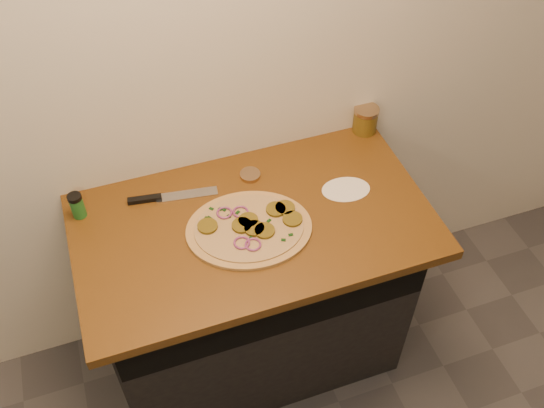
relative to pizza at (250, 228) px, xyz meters
name	(u,v)px	position (x,y,z in m)	size (l,w,h in m)	color
cabinet	(253,293)	(0.02, 0.07, -0.48)	(1.10, 0.60, 0.86)	black
countertop	(253,224)	(0.02, 0.04, -0.03)	(1.20, 0.70, 0.04)	brown
pizza	(250,228)	(0.00, 0.00, 0.00)	(0.48, 0.48, 0.03)	tan
chefs_knife	(165,197)	(-0.23, 0.23, 0.00)	(0.31, 0.08, 0.02)	#B7BAC1
mason_jar_lid	(250,175)	(0.08, 0.24, 0.00)	(0.07, 0.07, 0.02)	tan
salsa_jar	(365,119)	(0.57, 0.34, 0.04)	(0.10, 0.10, 0.10)	maroon
spice_shaker	(77,206)	(-0.52, 0.25, 0.04)	(0.05, 0.05, 0.10)	#216926
flour_spill	(346,189)	(0.38, 0.07, -0.01)	(0.17, 0.17, 0.00)	white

